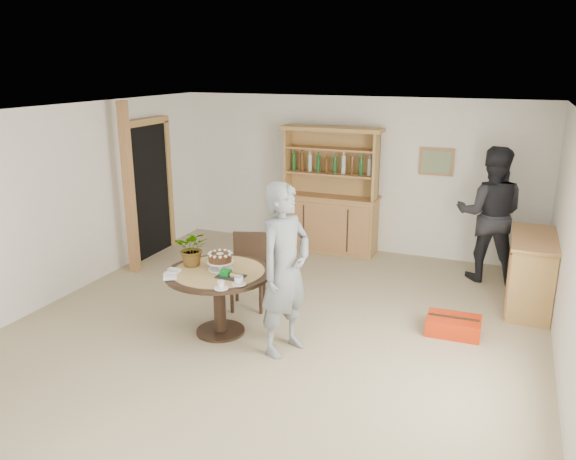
% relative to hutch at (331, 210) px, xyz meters
% --- Properties ---
extents(ground, '(7.00, 7.00, 0.00)m').
position_rel_hutch_xyz_m(ground, '(0.30, -3.24, -0.69)').
color(ground, tan).
rests_on(ground, ground).
extents(room_shell, '(6.04, 7.04, 2.52)m').
position_rel_hutch_xyz_m(room_shell, '(0.30, -3.23, 1.05)').
color(room_shell, white).
rests_on(room_shell, ground).
extents(doorway, '(0.13, 1.10, 2.18)m').
position_rel_hutch_xyz_m(doorway, '(-2.63, -1.24, 0.42)').
color(doorway, black).
rests_on(doorway, ground).
extents(pine_post, '(0.12, 0.12, 2.50)m').
position_rel_hutch_xyz_m(pine_post, '(-2.40, -2.04, 0.56)').
color(pine_post, '#B4784B').
rests_on(pine_post, ground).
extents(hutch, '(1.62, 0.54, 2.04)m').
position_rel_hutch_xyz_m(hutch, '(0.00, 0.00, 0.00)').
color(hutch, '#AF844A').
rests_on(hutch, ground).
extents(sideboard, '(0.54, 1.26, 0.94)m').
position_rel_hutch_xyz_m(sideboard, '(3.04, -1.24, -0.22)').
color(sideboard, '#AF844A').
rests_on(sideboard, ground).
extents(dining_table, '(1.20, 1.20, 0.76)m').
position_rel_hutch_xyz_m(dining_table, '(-0.26, -3.32, -0.08)').
color(dining_table, black).
rests_on(dining_table, ground).
extents(dining_chair, '(0.53, 0.53, 0.95)m').
position_rel_hutch_xyz_m(dining_chair, '(-0.28, -2.50, -0.15)').
color(dining_chair, black).
rests_on(dining_chair, ground).
extents(birthday_cake, '(0.30, 0.30, 0.20)m').
position_rel_hutch_xyz_m(birthday_cake, '(-0.26, -3.27, 0.19)').
color(birthday_cake, white).
rests_on(birthday_cake, dining_table).
extents(flower_vase, '(0.47, 0.44, 0.42)m').
position_rel_hutch_xyz_m(flower_vase, '(-0.61, -3.27, 0.28)').
color(flower_vase, '#3F7233').
rests_on(flower_vase, dining_table).
extents(gift_tray, '(0.30, 0.20, 0.08)m').
position_rel_hutch_xyz_m(gift_tray, '(-0.04, -3.45, 0.10)').
color(gift_tray, black).
rests_on(gift_tray, dining_table).
extents(coffee_cup_a, '(0.15, 0.15, 0.09)m').
position_rel_hutch_xyz_m(coffee_cup_a, '(0.14, -3.60, 0.11)').
color(coffee_cup_a, white).
rests_on(coffee_cup_a, dining_table).
extents(coffee_cup_b, '(0.15, 0.15, 0.08)m').
position_rel_hutch_xyz_m(coffee_cup_b, '(0.02, -3.77, 0.11)').
color(coffee_cup_b, white).
rests_on(coffee_cup_b, dining_table).
extents(napkins, '(0.24, 0.33, 0.03)m').
position_rel_hutch_xyz_m(napkins, '(-0.67, -3.64, 0.09)').
color(napkins, white).
rests_on(napkins, dining_table).
extents(teen_boy, '(0.65, 0.79, 1.86)m').
position_rel_hutch_xyz_m(teen_boy, '(0.59, -3.42, 0.24)').
color(teen_boy, slate).
rests_on(teen_boy, ground).
extents(adult_person, '(0.97, 0.77, 1.92)m').
position_rel_hutch_xyz_m(adult_person, '(2.46, -0.39, 0.27)').
color(adult_person, black).
rests_on(adult_person, ground).
extents(red_suitcase, '(0.61, 0.41, 0.21)m').
position_rel_hutch_xyz_m(red_suitcase, '(2.25, -2.35, -0.59)').
color(red_suitcase, red).
rests_on(red_suitcase, ground).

